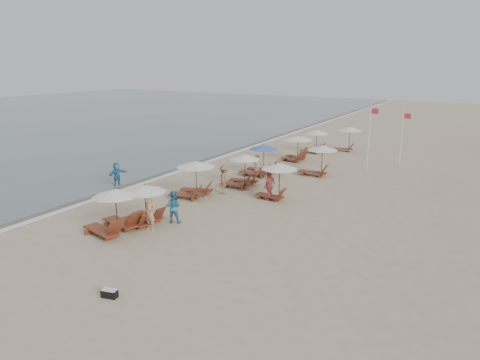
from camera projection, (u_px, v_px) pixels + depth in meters
The scene contains 22 objects.
ground at pixel (254, 240), 20.90m from camera, with size 160.00×160.00×0.00m, color tan.
wet_sand_band at pixel (176, 166), 35.33m from camera, with size 3.20×140.00×0.01m, color #6B5E4C.
foam_line at pixel (189, 168), 34.70m from camera, with size 0.50×140.00×0.02m, color white.
lounger_station_0 at pixel (112, 213), 21.53m from camera, with size 2.77×2.51×2.24m.
lounger_station_1 at pixel (142, 204), 22.65m from camera, with size 2.53×2.23×2.08m.
lounger_station_2 at pixel (193, 179), 27.15m from camera, with size 2.75×2.50×2.26m.
lounger_station_3 at pixel (241, 172), 29.45m from camera, with size 2.53×2.13×2.21m.
lounger_station_4 at pixel (260, 161), 32.40m from camera, with size 2.75×2.41×2.29m.
lounger_station_5 at pixel (296, 147), 36.96m from camera, with size 2.62×2.44×2.12m.
lounger_station_6 at pixel (314, 141), 40.36m from camera, with size 2.44×2.20×2.06m.
inland_station_0 at pixel (276, 176), 26.58m from camera, with size 2.57×2.24×2.22m.
inland_station_1 at pixel (318, 158), 32.13m from camera, with size 2.77×2.24×2.22m.
inland_station_2 at pixel (348, 135), 40.84m from camera, with size 2.55×2.24×2.22m.
beachgoer_near at pixel (150, 213), 21.88m from camera, with size 0.63×0.42×1.73m, color tan.
beachgoer_mid_a at pixel (173, 207), 22.93m from camera, with size 0.82×0.64×1.69m, color teal.
beachgoer_mid_b at pixel (224, 179), 27.85m from camera, with size 1.19×0.69×1.85m, color brown.
beachgoer_far_a at pixel (270, 185), 26.57m from camera, with size 1.07×0.45×1.83m, color #C04C4D.
beachgoer_far_b at pixel (257, 165), 32.42m from camera, with size 0.73×0.47×1.49m, color tan.
waterline_walker at pixel (117, 174), 29.67m from camera, with size 1.47×0.47×1.59m, color #316695.
duffel_bag at pixel (110, 293), 15.80m from camera, with size 0.61×0.40×0.31m.
flag_pole_near at pixel (370, 135), 33.33m from camera, with size 0.60×0.08×4.89m.
flag_pole_far at pixel (402, 135), 35.50m from camera, with size 0.60×0.08×4.27m.
Camera 1 is at (9.27, -17.12, 8.11)m, focal length 33.57 mm.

